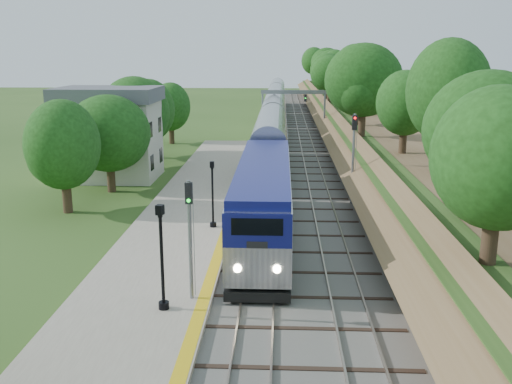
{
  "coord_description": "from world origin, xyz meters",
  "views": [
    {
      "loc": [
        0.99,
        -19.02,
        10.97
      ],
      "look_at": [
        -0.5,
        14.07,
        2.8
      ],
      "focal_mm": 40.0,
      "sensor_mm": 36.0,
      "label": 1
    }
  ],
  "objects_px": {
    "lamppost_far": "(213,198)",
    "station_building": "(110,133)",
    "signal_gantry": "(293,101)",
    "signal_farside": "(354,149)",
    "train": "(274,122)",
    "lamppost_mid": "(162,263)",
    "signal_platform": "(190,227)"
  },
  "relations": [
    {
      "from": "train",
      "to": "lamppost_mid",
      "type": "relative_size",
      "value": 22.19
    },
    {
      "from": "signal_gantry",
      "to": "lamppost_far",
      "type": "relative_size",
      "value": 2.03
    },
    {
      "from": "lamppost_mid",
      "to": "signal_platform",
      "type": "height_order",
      "value": "signal_platform"
    },
    {
      "from": "train",
      "to": "signal_farside",
      "type": "distance_m",
      "value": 32.38
    },
    {
      "from": "station_building",
      "to": "lamppost_far",
      "type": "xyz_separation_m",
      "value": [
        10.8,
        -15.27,
        -1.86
      ]
    },
    {
      "from": "lamppost_mid",
      "to": "signal_farside",
      "type": "height_order",
      "value": "signal_farside"
    },
    {
      "from": "lamppost_far",
      "to": "signal_platform",
      "type": "distance_m",
      "value": 10.66
    },
    {
      "from": "signal_platform",
      "to": "signal_farside",
      "type": "distance_m",
      "value": 19.92
    },
    {
      "from": "signal_farside",
      "to": "lamppost_mid",
      "type": "bearing_deg",
      "value": -118.23
    },
    {
      "from": "signal_gantry",
      "to": "lamppost_far",
      "type": "height_order",
      "value": "signal_gantry"
    },
    {
      "from": "lamppost_mid",
      "to": "signal_farside",
      "type": "bearing_deg",
      "value": 61.77
    },
    {
      "from": "lamppost_far",
      "to": "station_building",
      "type": "bearing_deg",
      "value": 125.27
    },
    {
      "from": "lamppost_far",
      "to": "signal_platform",
      "type": "xyz_separation_m",
      "value": [
        0.3,
        -10.56,
        1.43
      ]
    },
    {
      "from": "signal_gantry",
      "to": "signal_farside",
      "type": "relative_size",
      "value": 1.28
    },
    {
      "from": "lamppost_mid",
      "to": "signal_platform",
      "type": "distance_m",
      "value": 1.96
    },
    {
      "from": "station_building",
      "to": "train",
      "type": "relative_size",
      "value": 0.09
    },
    {
      "from": "signal_gantry",
      "to": "signal_farside",
      "type": "xyz_separation_m",
      "value": [
        3.73,
        -33.1,
        -0.68
      ]
    },
    {
      "from": "train",
      "to": "signal_platform",
      "type": "bearing_deg",
      "value": -93.36
    },
    {
      "from": "signal_gantry",
      "to": "lamppost_far",
      "type": "distance_m",
      "value": 40.74
    },
    {
      "from": "train",
      "to": "signal_farside",
      "type": "height_order",
      "value": "signal_farside"
    },
    {
      "from": "station_building",
      "to": "train",
      "type": "height_order",
      "value": "station_building"
    },
    {
      "from": "signal_platform",
      "to": "signal_gantry",
      "type": "bearing_deg",
      "value": 83.97
    },
    {
      "from": "lamppost_mid",
      "to": "signal_platform",
      "type": "bearing_deg",
      "value": 48.0
    },
    {
      "from": "train",
      "to": "signal_farside",
      "type": "relative_size",
      "value": 15.39
    },
    {
      "from": "lamppost_mid",
      "to": "signal_farside",
      "type": "relative_size",
      "value": 0.69
    },
    {
      "from": "lamppost_mid",
      "to": "signal_platform",
      "type": "xyz_separation_m",
      "value": [
        1.01,
        1.13,
        1.24
      ]
    },
    {
      "from": "lamppost_mid",
      "to": "lamppost_far",
      "type": "xyz_separation_m",
      "value": [
        0.71,
        11.68,
        -0.19
      ]
    },
    {
      "from": "signal_gantry",
      "to": "train",
      "type": "height_order",
      "value": "signal_gantry"
    },
    {
      "from": "lamppost_mid",
      "to": "lamppost_far",
      "type": "distance_m",
      "value": 11.71
    },
    {
      "from": "signal_platform",
      "to": "station_building",
      "type": "bearing_deg",
      "value": 113.26
    },
    {
      "from": "train",
      "to": "lamppost_mid",
      "type": "xyz_separation_m",
      "value": [
        -3.91,
        -50.57,
        0.12
      ]
    },
    {
      "from": "signal_gantry",
      "to": "signal_platform",
      "type": "xyz_separation_m",
      "value": [
        -5.37,
        -50.81,
        -1.16
      ]
    }
  ]
}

